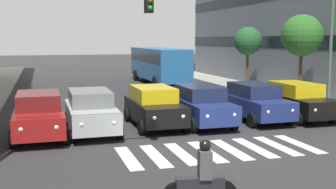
{
  "coord_description": "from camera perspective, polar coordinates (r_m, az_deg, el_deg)",
  "views": [
    {
      "loc": [
        5.7,
        12.91,
        3.79
      ],
      "look_at": [
        -0.13,
        -6.47,
        1.11
      ],
      "focal_mm": 45.0,
      "sensor_mm": 36.0,
      "label": 1
    }
  ],
  "objects": [
    {
      "name": "street_lamp_left",
      "position": [
        22.72,
        20.12,
        8.16
      ],
      "size": [
        3.22,
        0.28,
        6.5
      ],
      "color": "#4C6B56",
      "rests_on": "sidewalk_left"
    },
    {
      "name": "car_0",
      "position": [
        20.94,
        17.03,
        -0.75
      ],
      "size": [
        2.02,
        4.44,
        1.72
      ],
      "color": "black",
      "rests_on": "ground_plane"
    },
    {
      "name": "car_5",
      "position": [
        17.0,
        -17.09,
        -2.62
      ],
      "size": [
        2.02,
        4.44,
        1.72
      ],
      "color": "maroon",
      "rests_on": "ground_plane"
    },
    {
      "name": "car_2",
      "position": [
        18.66,
        4.44,
        -1.42
      ],
      "size": [
        2.02,
        4.44,
        1.72
      ],
      "color": "navy",
      "rests_on": "ground_plane"
    },
    {
      "name": "street_tree_1",
      "position": [
        26.53,
        17.68,
        7.6
      ],
      "size": [
        2.49,
        2.49,
        5.09
      ],
      "color": "#513823",
      "rests_on": "sidewalk_left"
    },
    {
      "name": "traffic_light_gantry",
      "position": [
        12.66,
        -17.87,
        7.07
      ],
      "size": [
        5.15,
        0.36,
        5.5
      ],
      "color": "#AD991E",
      "rests_on": "ground_plane"
    },
    {
      "name": "car_1",
      "position": [
        19.99,
        11.65,
        -0.95
      ],
      "size": [
        2.02,
        4.44,
        1.72
      ],
      "color": "navy",
      "rests_on": "ground_plane"
    },
    {
      "name": "ground_plane",
      "position": [
        14.61,
        6.89,
        -7.53
      ],
      "size": [
        180.0,
        180.0,
        0.0
      ],
      "primitive_type": "plane",
      "color": "#2D2D30"
    },
    {
      "name": "crosswalk_markings",
      "position": [
        14.61,
        6.89,
        -7.51
      ],
      "size": [
        6.75,
        2.8,
        0.01
      ],
      "color": "silver",
      "rests_on": "ground_plane"
    },
    {
      "name": "street_tree_2",
      "position": [
        32.7,
        10.77,
        7.09
      ],
      "size": [
        2.14,
        2.14,
        4.55
      ],
      "color": "#513823",
      "rests_on": "sidewalk_left"
    },
    {
      "name": "motorcycle_with_rider",
      "position": [
        9.67,
        4.58,
        -11.43
      ],
      "size": [
        1.69,
        0.44,
        1.57
      ],
      "color": "black",
      "rests_on": "ground_plane"
    },
    {
      "name": "bus_behind_traffic",
      "position": [
        35.55,
        -1.31,
        4.44
      ],
      "size": [
        2.78,
        10.5,
        3.0
      ],
      "color": "#286BAD",
      "rests_on": "ground_plane"
    },
    {
      "name": "car_4",
      "position": [
        17.31,
        -10.42,
        -2.23
      ],
      "size": [
        2.02,
        4.44,
        1.72
      ],
      "color": "#B2B7BC",
      "rests_on": "ground_plane"
    },
    {
      "name": "car_3",
      "position": [
        18.27,
        -1.91,
        -1.59
      ],
      "size": [
        2.02,
        4.44,
        1.72
      ],
      "color": "black",
      "rests_on": "ground_plane"
    }
  ]
}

